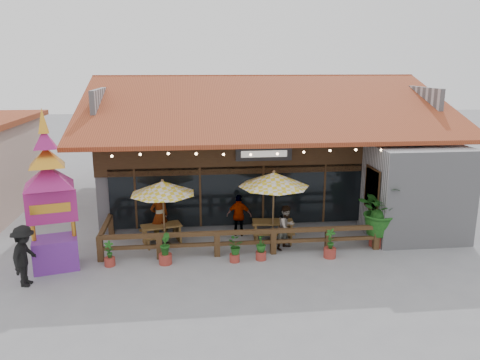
{
  "coord_description": "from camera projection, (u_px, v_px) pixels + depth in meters",
  "views": [
    {
      "loc": [
        -3.39,
        -15.86,
        6.58
      ],
      "look_at": [
        -1.47,
        1.5,
        2.24
      ],
      "focal_mm": 35.0,
      "sensor_mm": 36.0,
      "label": 1
    }
  ],
  "objects": [
    {
      "name": "picnic_table_left",
      "position": [
        161.0,
        231.0,
        17.62
      ],
      "size": [
        1.75,
        1.61,
        0.7
      ],
      "color": "brown",
      "rests_on": "ground"
    },
    {
      "name": "diner_c",
      "position": [
        239.0,
        215.0,
        18.27
      ],
      "size": [
        1.04,
        0.6,
        1.66
      ],
      "primitive_type": "imported",
      "rotation": [
        0.0,
        0.0,
        2.93
      ],
      "color": "#352211",
      "rests_on": "ground"
    },
    {
      "name": "picnic_table_right",
      "position": [
        273.0,
        227.0,
        17.92
      ],
      "size": [
        1.66,
        1.47,
        0.75
      ],
      "color": "brown",
      "rests_on": "ground"
    },
    {
      "name": "patio_railing",
      "position": [
        224.0,
        237.0,
        16.6
      ],
      "size": [
        10.0,
        2.6,
        0.92
      ],
      "color": "#4C321B",
      "rests_on": "ground"
    },
    {
      "name": "umbrella_right",
      "position": [
        274.0,
        180.0,
        17.17
      ],
      "size": [
        2.79,
        2.79,
        2.81
      ],
      "color": "brown",
      "rests_on": "ground"
    },
    {
      "name": "planter_b",
      "position": [
        165.0,
        250.0,
        15.72
      ],
      "size": [
        0.44,
        0.44,
        1.08
      ],
      "color": "maroon",
      "rests_on": "ground"
    },
    {
      "name": "planter_c",
      "position": [
        235.0,
        249.0,
        15.9
      ],
      "size": [
        0.68,
        0.66,
        0.85
      ],
      "color": "maroon",
      "rests_on": "ground"
    },
    {
      "name": "umbrella_left",
      "position": [
        163.0,
        188.0,
        16.88
      ],
      "size": [
        3.15,
        3.15,
        2.56
      ],
      "color": "brown",
      "rests_on": "ground"
    },
    {
      "name": "planter_e",
      "position": [
        330.0,
        246.0,
        16.26
      ],
      "size": [
        0.43,
        0.45,
        1.05
      ],
      "color": "maroon",
      "rests_on": "ground"
    },
    {
      "name": "diner_a",
      "position": [
        159.0,
        216.0,
        17.75
      ],
      "size": [
        0.85,
        0.73,
        1.96
      ],
      "primitive_type": "imported",
      "rotation": [
        0.0,
        0.0,
        3.58
      ],
      "color": "#352211",
      "rests_on": "ground"
    },
    {
      "name": "thai_sign_tower",
      "position": [
        49.0,
        180.0,
        14.81
      ],
      "size": [
        2.55,
        2.55,
        5.69
      ],
      "color": "#66268B",
      "rests_on": "ground"
    },
    {
      "name": "restaurant_building",
      "position": [
        263.0,
        155.0,
        23.12
      ],
      "size": [
        15.5,
        14.73,
        6.09
      ],
      "color": "#9C9CA0",
      "rests_on": "ground"
    },
    {
      "name": "planter_a",
      "position": [
        109.0,
        255.0,
        15.61
      ],
      "size": [
        0.36,
        0.36,
        0.88
      ],
      "color": "maroon",
      "rests_on": "ground"
    },
    {
      "name": "planter_d",
      "position": [
        261.0,
        248.0,
        16.08
      ],
      "size": [
        0.47,
        0.47,
        0.9
      ],
      "color": "maroon",
      "rests_on": "ground"
    },
    {
      "name": "pedestrian",
      "position": [
        25.0,
        256.0,
        14.1
      ],
      "size": [
        0.84,
        1.3,
        1.91
      ],
      "primitive_type": "imported",
      "rotation": [
        0.0,
        0.0,
        1.46
      ],
      "color": "black",
      "rests_on": "ground"
    },
    {
      "name": "tropical_plant",
      "position": [
        380.0,
        211.0,
        17.12
      ],
      "size": [
        2.18,
        2.08,
        2.34
      ],
      "color": "maroon",
      "rests_on": "ground"
    },
    {
      "name": "ground",
      "position": [
        284.0,
        248.0,
        17.24
      ],
      "size": [
        100.0,
        100.0,
        0.0
      ],
      "primitive_type": "plane",
      "color": "gray",
      "rests_on": "ground"
    },
    {
      "name": "diner_b",
      "position": [
        287.0,
        227.0,
        16.98
      ],
      "size": [
        1.01,
        0.99,
        1.64
      ],
      "primitive_type": "imported",
      "rotation": [
        0.0,
        0.0,
        0.71
      ],
      "color": "#352211",
      "rests_on": "ground"
    }
  ]
}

